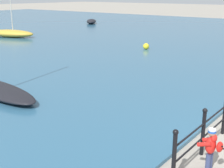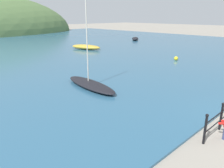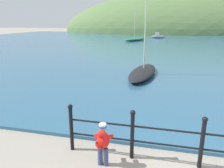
{
  "view_description": "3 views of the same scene",
  "coord_description": "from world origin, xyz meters",
  "px_view_note": "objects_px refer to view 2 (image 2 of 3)",
  "views": [
    {
      "loc": [
        -7.97,
        -0.99,
        3.8
      ],
      "look_at": [
        -0.77,
        4.64,
        1.12
      ],
      "focal_mm": 50.0,
      "sensor_mm": 36.0,
      "label": 1
    },
    {
      "loc": [
        -10.08,
        -1.23,
        4.55
      ],
      "look_at": [
        -2.87,
        6.25,
        1.27
      ],
      "focal_mm": 35.0,
      "sensor_mm": 36.0,
      "label": 2
    },
    {
      "loc": [
        -0.65,
        -2.95,
        3.09
      ],
      "look_at": [
        -2.57,
        5.02,
        0.74
      ],
      "focal_mm": 35.0,
      "sensor_mm": 36.0,
      "label": 3
    }
  ],
  "objects_px": {
    "boat_nearest_quay": "(90,84)",
    "mooring_buoy": "(176,58)",
    "boat_white_sailboat": "(135,39)",
    "boat_green_fishing": "(86,47)"
  },
  "relations": [
    {
      "from": "boat_white_sailboat",
      "to": "boat_nearest_quay",
      "type": "relative_size",
      "value": 0.6
    },
    {
      "from": "boat_white_sailboat",
      "to": "mooring_buoy",
      "type": "distance_m",
      "value": 19.33
    },
    {
      "from": "boat_white_sailboat",
      "to": "boat_nearest_quay",
      "type": "distance_m",
      "value": 28.6
    },
    {
      "from": "boat_nearest_quay",
      "to": "mooring_buoy",
      "type": "xyz_separation_m",
      "value": [
        11.88,
        0.8,
        -0.01
      ]
    },
    {
      "from": "boat_green_fishing",
      "to": "boat_nearest_quay",
      "type": "relative_size",
      "value": 0.98
    },
    {
      "from": "mooring_buoy",
      "to": "boat_green_fishing",
      "type": "bearing_deg",
      "value": 98.98
    },
    {
      "from": "boat_white_sailboat",
      "to": "boat_green_fishing",
      "type": "distance_m",
      "value": 13.97
    },
    {
      "from": "boat_white_sailboat",
      "to": "mooring_buoy",
      "type": "bearing_deg",
      "value": -127.23
    },
    {
      "from": "boat_green_fishing",
      "to": "boat_white_sailboat",
      "type": "bearing_deg",
      "value": 11.63
    },
    {
      "from": "boat_green_fishing",
      "to": "boat_nearest_quay",
      "type": "xyz_separation_m",
      "value": [
        -9.89,
        -13.38,
        -0.11
      ]
    }
  ]
}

